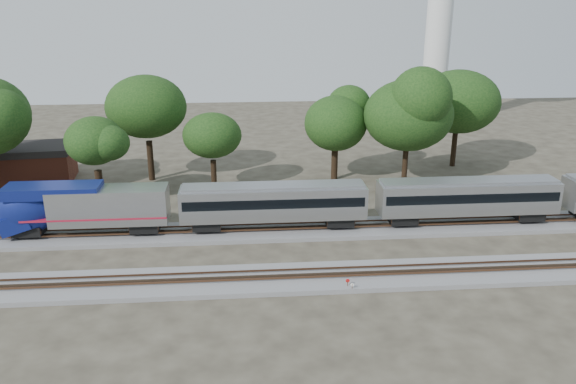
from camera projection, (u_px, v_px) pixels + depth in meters
name	position (u px, v px, depth m)	size (l,w,h in m)	color
ground	(252.00, 260.00, 48.83)	(160.00, 160.00, 0.00)	#383328
track_far	(251.00, 231.00, 54.42)	(160.00, 5.00, 0.73)	slate
track_near	(253.00, 280.00, 44.99)	(160.00, 5.00, 0.73)	slate
switch_stand_red	(348.00, 283.00, 43.64)	(0.31, 0.08, 0.98)	#512D19
switch_stand_white	(352.00, 287.00, 43.22)	(0.27, 0.11, 0.87)	#512D19
switch_lever	(360.00, 286.00, 44.11)	(0.50, 0.30, 0.30)	#512D19
brick_building	(33.00, 163.00, 69.56)	(10.10, 7.65, 4.52)	brown
tree_2	(94.00, 141.00, 59.99)	(7.34, 7.34, 10.34)	black
tree_3	(146.00, 107.00, 67.76)	(9.40, 9.40, 13.25)	black
tree_4	(212.00, 136.00, 65.35)	(6.63, 6.63, 9.34)	black
tree_5	(336.00, 123.00, 68.53)	(7.31, 7.31, 10.31)	black
tree_6	(408.00, 115.00, 65.98)	(8.75, 8.75, 12.33)	black
tree_7	(458.00, 102.00, 73.83)	(8.92, 8.92, 12.58)	black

